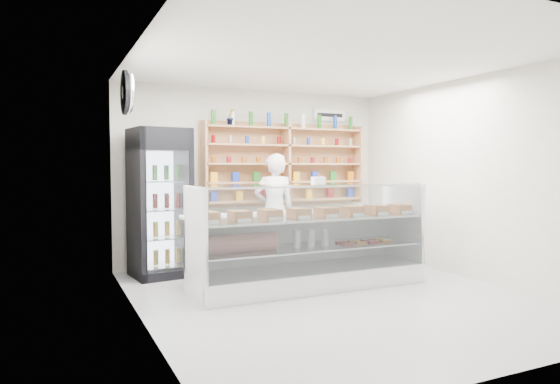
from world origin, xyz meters
TOP-DOWN VIEW (x-y plane):
  - room at (0.00, 0.00)m, footprint 5.00×5.00m
  - display_counter at (-0.04, 0.56)m, footprint 3.06×0.91m
  - shop_worker at (0.10, 1.95)m, footprint 0.69×0.50m
  - drinks_cooler at (-1.65, 1.99)m, footprint 0.83×0.82m
  - wall_shelving at (0.50, 2.34)m, footprint 2.84×0.28m
  - potted_plant at (-0.46, 2.34)m, footprint 0.15×0.12m
  - security_mirror at (-2.17, 1.20)m, footprint 0.15×0.50m
  - wall_sign at (1.40, 2.47)m, footprint 0.62×0.03m

SIDE VIEW (x-z plane):
  - display_counter at x=-0.04m, z-range -0.30..1.03m
  - shop_worker at x=0.10m, z-range 0.00..1.75m
  - drinks_cooler at x=-1.65m, z-range 0.00..2.09m
  - room at x=0.00m, z-range -1.10..3.90m
  - wall_shelving at x=0.50m, z-range 0.93..2.26m
  - potted_plant at x=-0.46m, z-range 2.20..2.45m
  - security_mirror at x=-2.17m, z-range 2.20..2.70m
  - wall_sign at x=1.40m, z-range 2.35..2.55m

